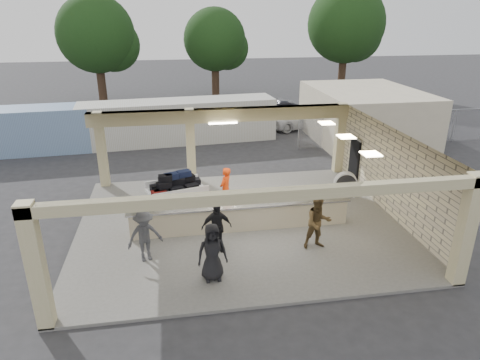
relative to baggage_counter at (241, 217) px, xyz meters
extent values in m
plane|color=#2A2A2D|center=(0.00, 0.50, -0.59)|extent=(120.00, 120.00, 0.00)
cube|color=#625F5B|center=(0.00, 0.50, -0.54)|extent=(12.00, 10.00, 0.10)
cube|color=tan|center=(0.00, 0.50, 2.91)|extent=(12.00, 10.00, 0.02)
cube|color=beige|center=(6.00, 0.50, 1.16)|extent=(0.02, 10.00, 3.50)
cube|color=black|center=(5.94, 3.70, 0.56)|extent=(0.10, 0.95, 2.10)
cube|color=tan|center=(0.00, 5.25, 2.61)|extent=(12.00, 0.50, 0.60)
cube|color=tan|center=(0.00, -4.35, 2.76)|extent=(12.00, 0.30, 0.30)
cube|color=tan|center=(-5.50, 5.25, 1.21)|extent=(0.40, 0.40, 3.50)
cube|color=tan|center=(-1.50, 5.25, 1.21)|extent=(0.40, 0.40, 3.50)
cube|color=tan|center=(5.80, 5.30, 1.21)|extent=(0.40, 0.40, 3.50)
cube|color=tan|center=(-5.80, -4.30, 1.21)|extent=(0.40, 0.40, 3.50)
cube|color=tan|center=(5.80, -4.30, 1.21)|extent=(0.40, 0.40, 3.50)
cube|color=white|center=(0.00, 5.00, 2.29)|extent=(1.30, 0.12, 0.06)
cube|color=#FFEABF|center=(3.80, 2.00, 2.88)|extent=(0.55, 0.55, 0.04)
cube|color=#FFEABF|center=(3.80, 0.00, 2.88)|extent=(0.55, 0.55, 0.04)
cube|color=#FFEABF|center=(3.80, -2.00, 2.88)|extent=(0.55, 0.55, 0.04)
cube|color=#C3B492|center=(0.00, 0.00, -0.04)|extent=(8.00, 0.50, 0.90)
cube|color=#B7B7BC|center=(0.00, 0.00, 0.46)|extent=(8.20, 0.58, 0.06)
cube|color=white|center=(-2.27, 2.67, 0.07)|extent=(2.62, 1.96, 0.11)
cylinder|color=black|center=(-3.04, 1.93, -0.30)|extent=(0.20, 0.39, 0.37)
cylinder|color=black|center=(-3.31, 2.92, -0.30)|extent=(0.20, 0.39, 0.37)
cylinder|color=black|center=(-1.23, 2.41, -0.30)|extent=(0.20, 0.39, 0.37)
cylinder|color=black|center=(-1.50, 3.40, -0.30)|extent=(0.20, 0.39, 0.37)
cube|color=white|center=(-2.45, 3.34, 0.26)|extent=(2.27, 0.65, 0.28)
cube|color=white|center=(-2.09, 1.99, 0.26)|extent=(2.27, 0.65, 0.28)
cube|color=black|center=(-2.92, 2.20, 0.25)|extent=(0.62, 0.48, 0.24)
cube|color=black|center=(-2.29, 2.37, 0.25)|extent=(0.62, 0.48, 0.24)
cube|color=black|center=(-1.65, 2.54, 0.25)|extent=(0.62, 0.48, 0.24)
cube|color=black|center=(-3.07, 2.74, 0.25)|extent=(0.62, 0.48, 0.24)
cube|color=black|center=(-2.43, 2.91, 0.25)|extent=(0.62, 0.48, 0.24)
cube|color=black|center=(-1.80, 3.08, 0.25)|extent=(0.62, 0.48, 0.24)
cube|color=black|center=(-2.76, 2.34, 0.51)|extent=(0.62, 0.48, 0.24)
cube|color=black|center=(-2.18, 2.69, 0.51)|extent=(0.62, 0.48, 0.24)
cube|color=black|center=(-1.77, 2.99, 0.51)|extent=(0.62, 0.48, 0.24)
cube|color=black|center=(-2.70, 2.84, 0.51)|extent=(0.62, 0.48, 0.24)
cube|color=black|center=(-2.45, 2.62, 0.76)|extent=(0.62, 0.48, 0.24)
cube|color=black|center=(-1.93, 2.85, 0.76)|extent=(0.62, 0.48, 0.24)
cube|color=#590F0C|center=(-2.99, 2.09, 0.25)|extent=(0.62, 0.48, 0.24)
cube|color=black|center=(-1.53, 3.15, 0.25)|extent=(0.62, 0.48, 0.24)
cube|color=black|center=(-2.37, 3.03, 0.51)|extent=(0.62, 0.48, 0.24)
cube|color=black|center=(-2.70, 2.45, 0.76)|extent=(0.62, 0.48, 0.24)
cylinder|color=white|center=(4.97, 2.25, 0.11)|extent=(1.03, 0.54, 0.98)
cylinder|color=black|center=(4.97, 2.25, 0.11)|extent=(0.94, 0.56, 0.87)
cube|color=white|center=(4.65, 2.25, -0.32)|extent=(0.07, 0.55, 0.33)
cube|color=white|center=(5.30, 2.25, -0.32)|extent=(0.07, 0.55, 0.33)
imported|color=#FF400D|center=(-0.34, 1.72, 0.42)|extent=(0.69, 0.74, 1.81)
imported|color=brown|center=(2.34, -1.73, 0.45)|extent=(0.93, 0.44, 1.88)
imported|color=black|center=(-1.05, -1.38, 0.38)|extent=(1.05, 0.45, 1.74)
imported|color=#434448|center=(-3.38, -1.59, 0.39)|extent=(1.20, 0.73, 1.76)
imported|color=black|center=(-1.36, -2.99, 0.43)|extent=(0.91, 0.42, 1.82)
imported|color=white|center=(6.58, 14.43, 0.10)|extent=(5.29, 3.72, 1.37)
imported|color=white|center=(12.29, 14.73, 0.17)|extent=(5.12, 3.67, 1.52)
imported|color=black|center=(6.21, 16.47, 0.16)|extent=(4.49, 1.59, 1.50)
cube|color=silver|center=(-1.85, 12.21, 0.70)|extent=(12.01, 3.40, 2.57)
cube|color=#779ABE|center=(-11.89, 11.40, 0.69)|extent=(9.95, 3.01, 2.55)
cylinder|color=gray|center=(5.00, 9.50, 0.41)|extent=(0.06, 0.06, 2.00)
cylinder|color=gray|center=(7.00, 9.50, 0.41)|extent=(0.06, 0.06, 2.00)
cylinder|color=gray|center=(9.00, 9.50, 0.41)|extent=(0.06, 0.06, 2.00)
cylinder|color=gray|center=(11.00, 9.50, 0.41)|extent=(0.06, 0.06, 2.00)
cylinder|color=gray|center=(13.00, 9.50, 0.41)|extent=(0.06, 0.06, 2.00)
cylinder|color=gray|center=(15.00, 9.50, 0.41)|extent=(0.06, 0.06, 2.00)
cube|color=gray|center=(11.00, 9.50, 0.41)|extent=(12.00, 0.02, 2.00)
cylinder|color=gray|center=(11.00, 9.50, 1.41)|extent=(12.00, 0.05, 0.05)
cylinder|color=#382619|center=(-8.00, 24.50, 1.66)|extent=(0.70, 0.70, 4.50)
sphere|color=black|center=(-8.00, 24.50, 5.26)|extent=(6.30, 6.30, 6.30)
sphere|color=black|center=(-6.80, 25.10, 4.36)|extent=(4.50, 4.50, 4.50)
cylinder|color=#382619|center=(2.00, 26.50, 1.41)|extent=(0.70, 0.70, 4.00)
sphere|color=black|center=(2.00, 26.50, 4.61)|extent=(5.60, 5.60, 5.60)
sphere|color=black|center=(3.20, 27.10, 3.81)|extent=(4.00, 4.00, 4.00)
cylinder|color=#382619|center=(14.00, 25.50, 1.91)|extent=(0.70, 0.70, 5.00)
sphere|color=black|center=(14.00, 25.50, 5.91)|extent=(7.00, 7.00, 7.00)
sphere|color=black|center=(15.20, 26.10, 4.91)|extent=(5.00, 5.00, 5.00)
cube|color=beige|center=(9.50, 10.50, 1.01)|extent=(6.00, 8.00, 3.20)
camera|label=1|loc=(-2.33, -13.91, 7.08)|focal=32.00mm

